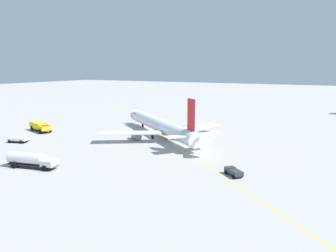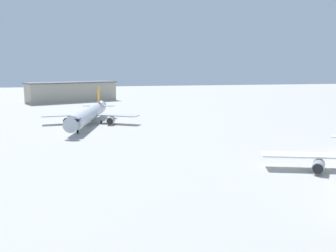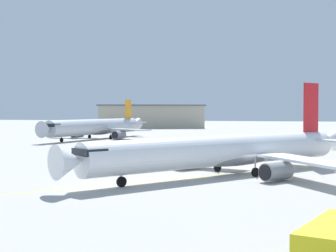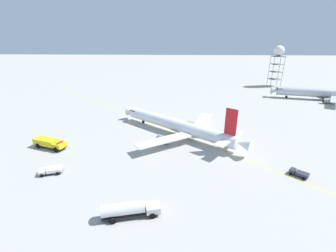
{
  "view_description": "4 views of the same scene",
  "coord_description": "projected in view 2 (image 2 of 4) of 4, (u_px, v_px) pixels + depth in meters",
  "views": [
    {
      "loc": [
        40.94,
        -70.25,
        18.51
      ],
      "look_at": [
        1.37,
        2.61,
        3.28
      ],
      "focal_mm": 34.17,
      "sensor_mm": 36.0,
      "label": 1
    },
    {
      "loc": [
        -50.21,
        47.27,
        18.12
      ],
      "look_at": [
        22.46,
        31.33,
        6.07
      ],
      "focal_mm": 39.03,
      "sensor_mm": 36.0,
      "label": 2
    },
    {
      "loc": [
        -62.68,
        -4.42,
        7.99
      ],
      "look_at": [
        8.05,
        12.78,
        5.68
      ],
      "focal_mm": 54.23,
      "sensor_mm": 36.0,
      "label": 3
    },
    {
      "loc": [
        -1.15,
        -62.91,
        29.08
      ],
      "look_at": [
        -4.07,
        4.31,
        2.4
      ],
      "focal_mm": 24.83,
      "sensor_mm": 36.0,
      "label": 4
    }
  ],
  "objects": [
    {
      "name": "airliner_secondary",
      "position": [
        89.0,
        115.0,
        115.58
      ],
      "size": [
        45.51,
        31.08,
        11.11
      ],
      "rotation": [
        0.0,
        0.0,
        2.93
      ],
      "color": "#B2B7C1",
      "rests_on": "ground_plane"
    },
    {
      "name": "terminal_shed",
      "position": [
        72.0,
        91.0,
        195.27
      ],
      "size": [
        31.27,
        49.13,
        10.29
      ],
      "rotation": [
        0.0,
        0.0,
        1.95
      ],
      "color": "#B2A893",
      "rests_on": "ground_plane"
    }
  ]
}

